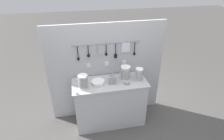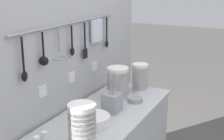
# 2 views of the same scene
# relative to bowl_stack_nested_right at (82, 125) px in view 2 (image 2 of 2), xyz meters

# --- Properties ---
(back_wall) EXTENTS (2.05, 0.11, 1.78)m
(back_wall) POSITION_rel_bowl_stack_nested_right_xyz_m (0.44, 0.39, -0.08)
(back_wall) COLOR #B2B2B7
(back_wall) RESTS_ON ground
(bowl_stack_nested_right) EXTENTS (0.15, 0.15, 0.24)m
(bowl_stack_nested_right) POSITION_rel_bowl_stack_nested_right_xyz_m (0.00, 0.00, 0.00)
(bowl_stack_nested_right) COLOR white
(bowl_stack_nested_right) RESTS_ON counter
(bowl_stack_tall_left) EXTENTS (0.13, 0.13, 0.23)m
(bowl_stack_tall_left) POSITION_rel_bowl_stack_nested_right_xyz_m (0.93, 0.05, -0.01)
(bowl_stack_tall_left) COLOR white
(bowl_stack_tall_left) RESTS_ON counter
(bowl_stack_back_corner) EXTENTS (0.16, 0.16, 0.24)m
(bowl_stack_back_corner) POSITION_rel_bowl_stack_nested_right_xyz_m (0.71, 0.14, 0.00)
(bowl_stack_back_corner) COLOR white
(bowl_stack_back_corner) RESTS_ON counter
(plate_stack) EXTENTS (0.21, 0.21, 0.06)m
(plate_stack) POSITION_rel_bowl_stack_nested_right_xyz_m (0.24, 0.08, -0.09)
(plate_stack) COLOR white
(plate_stack) RESTS_ON counter
(steel_mixing_bowl) EXTENTS (0.11, 0.11, 0.03)m
(steel_mixing_bowl) POSITION_rel_bowl_stack_nested_right_xyz_m (0.70, -0.01, -0.10)
(steel_mixing_bowl) COLOR #93969E
(steel_mixing_bowl) RESTS_ON counter
(cutlery_caddy) EXTENTS (0.11, 0.11, 0.28)m
(cutlery_caddy) POSITION_rel_bowl_stack_nested_right_xyz_m (0.47, 0.06, -0.05)
(cutlery_caddy) COLOR #93969E
(cutlery_caddy) RESTS_ON counter
(cup_centre) EXTENTS (0.04, 0.04, 0.04)m
(cup_centre) POSITION_rel_bowl_stack_nested_right_xyz_m (0.44, 0.19, -0.10)
(cup_centre) COLOR white
(cup_centre) RESTS_ON counter
(cup_front_left) EXTENTS (0.04, 0.04, 0.04)m
(cup_front_left) POSITION_rel_bowl_stack_nested_right_xyz_m (-0.10, 0.23, -0.10)
(cup_front_left) COLOR white
(cup_front_left) RESTS_ON counter
(cup_back_right) EXTENTS (0.04, 0.04, 0.04)m
(cup_back_right) POSITION_rel_bowl_stack_nested_right_xyz_m (-0.04, 0.23, -0.10)
(cup_back_right) COLOR white
(cup_back_right) RESTS_ON counter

